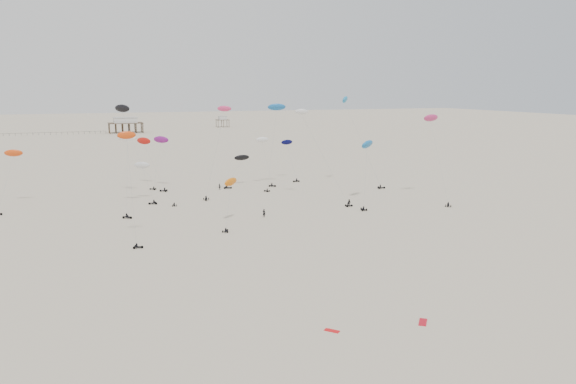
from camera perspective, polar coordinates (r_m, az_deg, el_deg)
name	(u,v)px	position (r m, az deg, el deg)	size (l,w,h in m)	color
ground_plane	(186,161)	(222.47, -10.28, 3.17)	(900.00, 900.00, 0.00)	beige
pavilion_main	(126,126)	(369.07, -16.16, 6.45)	(21.00, 13.00, 9.80)	brown
pavilion_small	(223,122)	(410.17, -6.66, 7.06)	(9.00, 7.00, 8.00)	brown
pier_fence	(36,134)	(368.77, -24.24, 5.40)	(80.20, 0.20, 1.50)	black
rig_0	(266,155)	(162.04, -2.28, 3.75)	(4.64, 6.57, 14.11)	black
rig_1	(149,173)	(143.61, -13.99, 1.87)	(8.63, 12.94, 14.37)	black
rig_2	(290,155)	(172.48, 0.20, 3.78)	(3.96, 9.62, 12.86)	black
rig_3	(217,146)	(143.83, -7.25, 4.69)	(9.14, 6.57, 23.60)	black
rig_4	(127,159)	(135.03, -16.01, 3.22)	(5.56, 17.39, 20.70)	black
rig_5	(435,138)	(145.94, 14.70, 5.30)	(6.50, 15.35, 22.84)	black
rig_6	(238,165)	(161.59, -5.11, 2.71)	(9.16, 6.65, 9.90)	black
rig_7	(130,174)	(103.41, -15.71, 1.78)	(3.31, 6.32, 20.41)	black
rig_8	(276,116)	(158.40, -1.27, 7.75)	(9.24, 9.88, 24.21)	black
rig_9	(160,147)	(161.55, -12.89, 4.48)	(6.64, 6.25, 14.81)	black
rig_10	(148,152)	(165.03, -14.02, 3.99)	(6.83, 16.61, 17.68)	black
rig_11	(318,144)	(138.83, 3.04, 4.91)	(9.26, 15.95, 25.97)	black
rig_12	(10,167)	(148.20, -26.44, 2.25)	(6.53, 15.42, 17.29)	black
rig_13	(354,121)	(162.92, 6.70, 7.20)	(9.46, 14.86, 26.67)	black
rig_14	(367,153)	(139.51, 8.00, 3.99)	(10.22, 14.55, 17.70)	black
rig_15	(230,190)	(116.55, -5.93, 0.19)	(6.39, 11.23, 11.31)	black
rig_16	(129,129)	(147.28, -15.84, 6.13)	(8.39, 15.68, 25.20)	black
spectator_0	(264,217)	(123.23, -2.45, -2.56)	(0.78, 0.54, 2.14)	black
spectator_1	(349,206)	(135.40, 6.24, -1.42)	(0.95, 0.55, 1.94)	black
spectator_3	(220,189)	(157.52, -6.96, 0.26)	(0.70, 0.48, 1.94)	black
grounded_kite_a	(423,322)	(71.47, 13.54, -12.76)	(2.20, 0.90, 0.08)	red
grounded_kite_b	(332,331)	(67.57, 4.48, -13.89)	(1.80, 0.70, 0.07)	red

